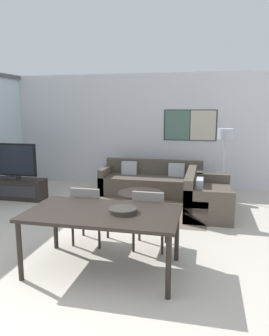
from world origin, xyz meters
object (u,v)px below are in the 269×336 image
dining_chair_centre (149,216)px  tv_console (12,188)px  coffee_table (141,197)px  sofa_main (152,183)px  television (10,161)px  floor_lamp (225,140)px  sofa_side (204,198)px  dining_chair_left (88,211)px  fruit_bowl (123,210)px  dining_table (103,217)px

dining_chair_centre → tv_console: bearing=150.4°
tv_console → coffee_table: size_ratio=1.71×
sofa_main → dining_chair_centre: (0.48, -3.00, 0.23)m
television → floor_lamp: (4.53, 0.93, 0.47)m
sofa_side → dining_chair_left: size_ratio=1.86×
dining_chair_centre → sofa_main: bearing=99.1°
television → dining_chair_centre: size_ratio=1.42×
television → sofa_side: 4.19m
dining_chair_centre → floor_lamp: 3.19m
dining_chair_centre → television: bearing=150.4°
sofa_main → coffee_table: 1.27m
tv_console → dining_chair_centre: dining_chair_centre is taller
fruit_bowl → floor_lamp: 3.83m
sofa_main → sofa_side: size_ratio=1.42×
television → dining_table: (2.97, -2.65, -0.15)m
dining_chair_centre → dining_table: bearing=-122.6°
television → dining_table: size_ratio=0.67×
tv_console → television: television is taller
dining_chair_left → coffee_table: bearing=76.6°
dining_chair_left → television: bearing=142.3°
television → floor_lamp: bearing=11.6°
sofa_side → dining_chair_left: dining_chair_left is taller
floor_lamp → sofa_side: bearing=-111.4°
dining_chair_left → floor_lamp: size_ratio=0.56×
sofa_side → coffee_table: size_ratio=1.84×
dining_table → dining_chair_centre: 0.85m
coffee_table → dining_chair_centre: size_ratio=1.01×
tv_console → television: 0.61m
tv_console → sofa_side: bearing=-0.5°
dining_chair_centre → fruit_bowl: dining_chair_centre is taller
tv_console → sofa_side: size_ratio=0.93×
sofa_main → floor_lamp: floor_lamp is taller
tv_console → sofa_side: (4.15, -0.03, 0.04)m
tv_console → fruit_bowl: (3.22, -2.63, 0.56)m
floor_lamp → tv_console: bearing=-168.3°
dining_chair_centre → coffee_table: bearing=105.5°
television → dining_chair_centre: bearing=-29.6°
coffee_table → dining_table: size_ratio=0.48×
television → coffee_table: bearing=-4.1°
tv_console → dining_chair_centre: bearing=-29.6°
television → sofa_side: size_ratio=0.76×
sofa_side → dining_table: size_ratio=0.88×
tv_console → coffee_table: bearing=-4.1°
coffee_table → floor_lamp: (1.59, 1.15, 1.03)m
television → fruit_bowl: 4.16m
dining_chair_left → fruit_bowl: size_ratio=2.55×
sofa_main → dining_chair_centre: 3.05m
dining_table → floor_lamp: floor_lamp is taller
sofa_main → sofa_side: (1.21, -1.09, -0.00)m
television → sofa_main: bearing=19.8°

